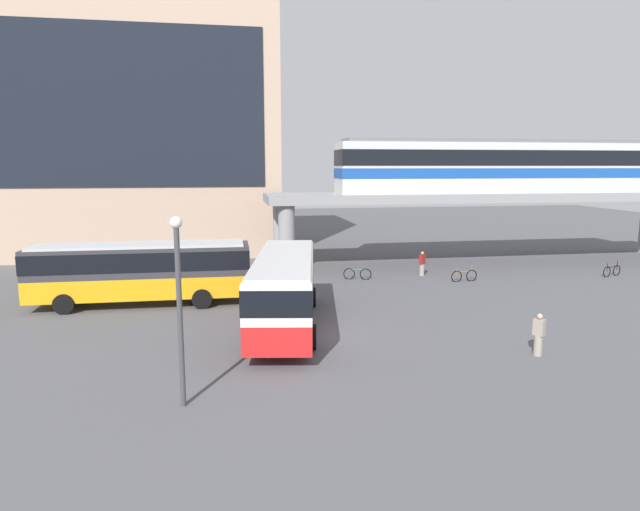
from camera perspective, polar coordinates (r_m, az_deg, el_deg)
name	(u,v)px	position (r m, az deg, el deg)	size (l,w,h in m)	color
ground_plane	(291,286)	(33.20, -3.02, -3.17)	(120.00, 120.00, 0.00)	#515156
station_building	(118,127)	(50.27, -20.21, 12.40)	(26.10, 13.59, 20.75)	tan
elevated_platform	(488,203)	(42.82, 17.02, 5.27)	(32.95, 5.66, 5.19)	gray
train	(497,166)	(42.99, 17.87, 8.85)	(23.92, 2.96, 3.84)	silver
bus_main	(285,283)	(24.54, -3.68, -2.88)	(4.28, 11.30, 3.22)	red
bus_secondary	(141,267)	(29.75, -18.05, -1.17)	(11.06, 2.85, 3.22)	orange
bicycle_black	(612,271)	(40.73, 27.99, -1.42)	(1.71, 0.65, 1.04)	black
bicycle_green	(357,274)	(35.08, 3.90, -1.90)	(1.73, 0.56, 1.04)	black
bicycle_brown	(464,276)	(35.56, 14.70, -2.04)	(1.79, 0.25, 1.04)	black
pedestrian_waiting_near_stop	(422,264)	(36.75, 10.53, -0.91)	(0.48, 0.44, 1.60)	gray
pedestrian_by_bike_rack	(539,336)	(22.66, 21.71, -7.75)	(0.44, 0.48, 1.64)	gray
lamp_post	(179,295)	(16.59, -14.40, -4.01)	(0.36, 0.36, 5.73)	#3F3F44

